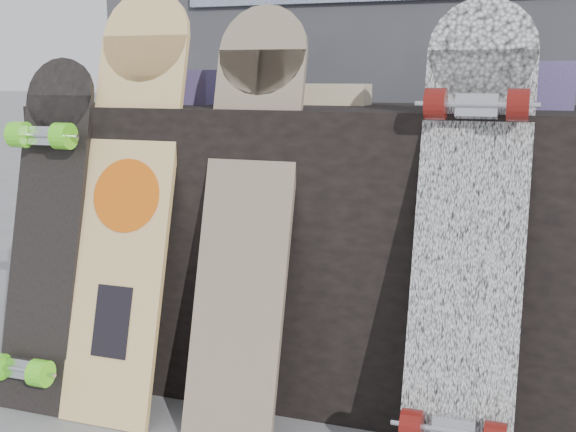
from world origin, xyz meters
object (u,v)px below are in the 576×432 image
at_px(vendor_table, 329,245).
at_px(longboard_cascadia, 469,231).
at_px(skateboard_dark, 44,229).
at_px(longboard_celtic, 248,206).
at_px(longboard_geisha, 129,190).

xyz_separation_m(vendor_table, longboard_cascadia, (0.43, -0.36, 0.15)).
bearing_deg(longboard_cascadia, skateboard_dark, -178.71).
bearing_deg(longboard_celtic, longboard_geisha, -179.05).
height_order(vendor_table, longboard_celtic, longboard_celtic).
relative_size(vendor_table, longboard_cascadia, 1.51).
bearing_deg(vendor_table, longboard_cascadia, -40.57).
relative_size(longboard_cascadia, skateboard_dark, 1.14).
bearing_deg(vendor_table, longboard_celtic, -110.00).
xyz_separation_m(vendor_table, skateboard_dark, (-0.69, -0.39, 0.08)).
xyz_separation_m(longboard_geisha, longboard_celtic, (0.34, 0.01, -0.02)).
bearing_deg(vendor_table, skateboard_dark, -150.40).
height_order(vendor_table, skateboard_dark, skateboard_dark).
xyz_separation_m(longboard_celtic, skateboard_dark, (-0.57, -0.07, -0.09)).
distance_m(longboard_cascadia, skateboard_dark, 1.11).
relative_size(longboard_celtic, longboard_cascadia, 1.00).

